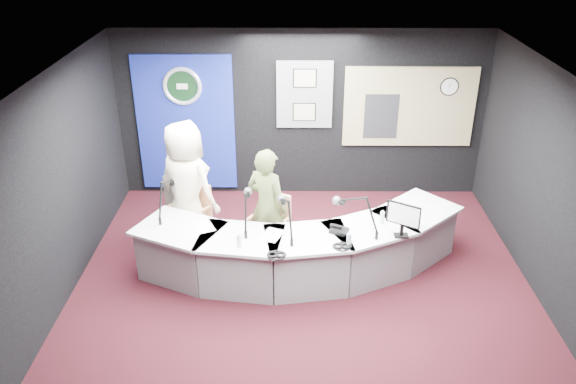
{
  "coord_description": "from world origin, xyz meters",
  "views": [
    {
      "loc": [
        -0.15,
        -6.0,
        4.55
      ],
      "look_at": [
        -0.2,
        0.8,
        1.1
      ],
      "focal_mm": 36.0,
      "sensor_mm": 36.0,
      "label": 1
    }
  ],
  "objects_px": {
    "armchair_right": "(268,229)",
    "person_woman": "(267,207)",
    "person_man": "(187,187)",
    "armchair_left": "(189,216)",
    "broadcast_desk": "(299,249)"
  },
  "relations": [
    {
      "from": "armchair_right",
      "to": "person_woman",
      "type": "height_order",
      "value": "person_woman"
    },
    {
      "from": "armchair_right",
      "to": "person_man",
      "type": "height_order",
      "value": "person_man"
    },
    {
      "from": "broadcast_desk",
      "to": "armchair_left",
      "type": "distance_m",
      "value": 1.72
    },
    {
      "from": "armchair_right",
      "to": "person_woman",
      "type": "xyz_separation_m",
      "value": [
        0.0,
        0.0,
        0.35
      ]
    },
    {
      "from": "person_man",
      "to": "person_woman",
      "type": "bearing_deg",
      "value": -166.47
    },
    {
      "from": "armchair_right",
      "to": "person_man",
      "type": "bearing_deg",
      "value": -166.89
    },
    {
      "from": "armchair_right",
      "to": "person_woman",
      "type": "distance_m",
      "value": 0.35
    },
    {
      "from": "person_woman",
      "to": "armchair_right",
      "type": "bearing_deg",
      "value": 31.96
    },
    {
      "from": "armchair_left",
      "to": "person_man",
      "type": "xyz_separation_m",
      "value": [
        0.0,
        0.0,
        0.47
      ]
    },
    {
      "from": "broadcast_desk",
      "to": "person_woman",
      "type": "relative_size",
      "value": 2.68
    },
    {
      "from": "person_man",
      "to": "armchair_left",
      "type": "bearing_deg",
      "value": -0.0
    },
    {
      "from": "armchair_right",
      "to": "person_man",
      "type": "relative_size",
      "value": 0.51
    },
    {
      "from": "person_man",
      "to": "person_woman",
      "type": "xyz_separation_m",
      "value": [
        1.14,
        -0.36,
        -0.12
      ]
    },
    {
      "from": "armchair_right",
      "to": "person_woman",
      "type": "relative_size",
      "value": 0.59
    },
    {
      "from": "broadcast_desk",
      "to": "armchair_right",
      "type": "relative_size",
      "value": 4.59
    }
  ]
}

